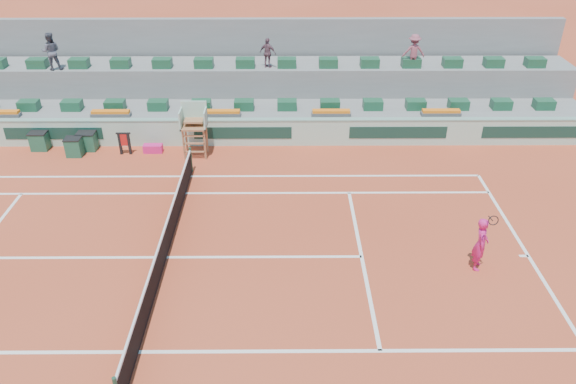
# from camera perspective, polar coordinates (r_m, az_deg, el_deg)

# --- Properties ---
(ground) EXTENTS (90.00, 90.00, 0.00)m
(ground) POSITION_cam_1_polar(r_m,az_deg,el_deg) (18.90, -12.25, -6.51)
(ground) COLOR #AC3C21
(ground) RESTS_ON ground
(seating_tier_lower) EXTENTS (36.00, 4.00, 1.20)m
(seating_tier_lower) POSITION_cam_1_polar(r_m,az_deg,el_deg) (27.82, -8.45, 7.86)
(seating_tier_lower) COLOR gray
(seating_tier_lower) RESTS_ON ground
(seating_tier_upper) EXTENTS (36.00, 2.40, 2.60)m
(seating_tier_upper) POSITION_cam_1_polar(r_m,az_deg,el_deg) (29.05, -8.17, 10.36)
(seating_tier_upper) COLOR gray
(seating_tier_upper) RESTS_ON ground
(stadium_back_wall) EXTENTS (36.00, 0.40, 4.40)m
(stadium_back_wall) POSITION_cam_1_polar(r_m,az_deg,el_deg) (30.27, -7.93, 13.00)
(stadium_back_wall) COLOR gray
(stadium_back_wall) RESTS_ON ground
(player_bag) EXTENTS (0.83, 0.37, 0.37)m
(player_bag) POSITION_cam_1_polar(r_m,az_deg,el_deg) (25.69, -13.55, 4.32)
(player_bag) COLOR #DD1C75
(player_bag) RESTS_ON ground
(spectator_left) EXTENTS (0.97, 0.82, 1.76)m
(spectator_left) POSITION_cam_1_polar(r_m,az_deg,el_deg) (29.39, -22.93, 13.03)
(spectator_left) COLOR #4F505C
(spectator_left) RESTS_ON seating_tier_upper
(spectator_mid) EXTENTS (0.90, 0.66, 1.42)m
(spectator_mid) POSITION_cam_1_polar(r_m,az_deg,el_deg) (27.55, -2.06, 13.94)
(spectator_mid) COLOR #6B4753
(spectator_mid) RESTS_ON seating_tier_upper
(spectator_right) EXTENTS (1.05, 0.61, 1.62)m
(spectator_right) POSITION_cam_1_polar(r_m,az_deg,el_deg) (28.08, 12.65, 13.77)
(spectator_right) COLOR #8F4755
(spectator_right) RESTS_ON seating_tier_upper
(court_lines) EXTENTS (23.89, 11.09, 0.01)m
(court_lines) POSITION_cam_1_polar(r_m,az_deg,el_deg) (18.90, -12.25, -6.50)
(court_lines) COLOR white
(court_lines) RESTS_ON ground
(tennis_net) EXTENTS (0.10, 11.97, 1.10)m
(tennis_net) POSITION_cam_1_polar(r_m,az_deg,el_deg) (18.59, -12.43, -5.21)
(tennis_net) COLOR black
(tennis_net) RESTS_ON ground
(advertising_hoarding) EXTENTS (36.00, 0.34, 1.26)m
(advertising_hoarding) POSITION_cam_1_polar(r_m,az_deg,el_deg) (25.81, -9.00, 6.04)
(advertising_hoarding) COLOR #A5D0B7
(advertising_hoarding) RESTS_ON ground
(umpire_chair) EXTENTS (1.10, 0.90, 2.40)m
(umpire_chair) POSITION_cam_1_polar(r_m,az_deg,el_deg) (24.54, -9.52, 7.00)
(umpire_chair) COLOR #945C38
(umpire_chair) RESTS_ON ground
(seat_row_lower) EXTENTS (32.90, 0.60, 0.44)m
(seat_row_lower) POSITION_cam_1_polar(r_m,az_deg,el_deg) (26.69, -8.82, 8.74)
(seat_row_lower) COLOR #1A4E30
(seat_row_lower) RESTS_ON seating_tier_lower
(seat_row_upper) EXTENTS (32.90, 0.60, 0.44)m
(seat_row_upper) POSITION_cam_1_polar(r_m,az_deg,el_deg) (28.00, -8.55, 12.85)
(seat_row_upper) COLOR #1A4E30
(seat_row_upper) RESTS_ON seating_tier_upper
(flower_planters) EXTENTS (26.80, 0.36, 0.28)m
(flower_planters) POSITION_cam_1_polar(r_m,az_deg,el_deg) (26.26, -12.30, 7.82)
(flower_planters) COLOR #535353
(flower_planters) RESTS_ON seating_tier_lower
(drink_cooler_a) EXTENTS (0.80, 0.70, 0.84)m
(drink_cooler_a) POSITION_cam_1_polar(r_m,az_deg,el_deg) (26.69, -19.71, 4.92)
(drink_cooler_a) COLOR #1B5239
(drink_cooler_a) RESTS_ON ground
(drink_cooler_b) EXTENTS (0.70, 0.61, 0.84)m
(drink_cooler_b) POSITION_cam_1_polar(r_m,az_deg,el_deg) (26.31, -20.90, 4.31)
(drink_cooler_b) COLOR #1B5239
(drink_cooler_b) RESTS_ON ground
(drink_cooler_c) EXTENTS (0.77, 0.67, 0.84)m
(drink_cooler_c) POSITION_cam_1_polar(r_m,az_deg,el_deg) (27.51, -23.91, 4.80)
(drink_cooler_c) COLOR #1B5239
(drink_cooler_c) RESTS_ON ground
(towel_rack) EXTENTS (0.63, 0.10, 1.03)m
(towel_rack) POSITION_cam_1_polar(r_m,az_deg,el_deg) (25.66, -16.30, 4.93)
(towel_rack) COLOR black
(towel_rack) RESTS_ON ground
(tennis_player) EXTENTS (0.61, 0.94, 2.28)m
(tennis_player) POSITION_cam_1_polar(r_m,az_deg,el_deg) (18.53, 19.00, -4.98)
(tennis_player) COLOR #DD1C75
(tennis_player) RESTS_ON ground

